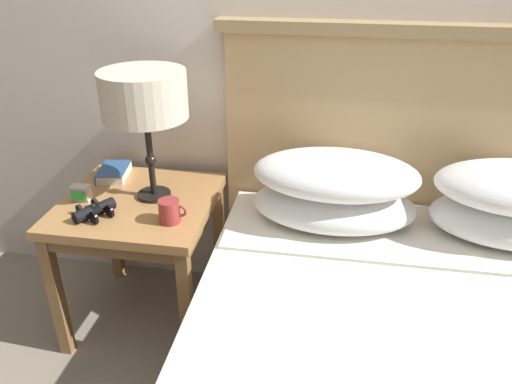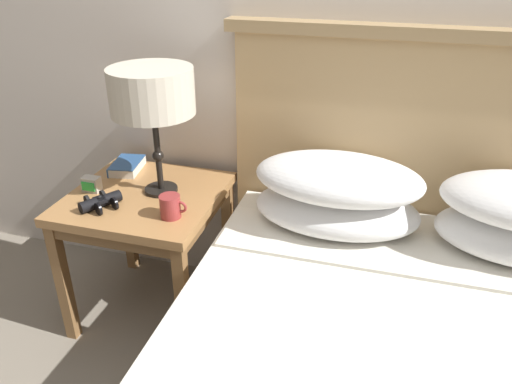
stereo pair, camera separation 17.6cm
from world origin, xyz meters
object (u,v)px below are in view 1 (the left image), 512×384
Objects in this scene: nightstand at (139,217)px; coffee_mug at (170,211)px; binoculars_pair at (95,210)px; alarm_clock at (81,193)px; book_on_nightstand at (113,172)px; bed at (426,384)px; table_lamp at (144,97)px.

coffee_mug is at bearing -37.28° from nightstand.
alarm_clock is (-0.11, 0.11, 0.01)m from binoculars_pair.
binoculars_pair is at bearing -178.80° from coffee_mug.
book_on_nightstand is (-0.17, 0.18, 0.10)m from nightstand.
bed reaches higher than binoculars_pair.
coffee_mug is at bearing 1.20° from binoculars_pair.
bed is 17.86× the size of coffee_mug.
nightstand is 3.03× the size of book_on_nightstand.
book_on_nightstand is at bearing 134.32° from nightstand.
table_lamp is 0.42m from coffee_mug.
binoculars_pair is 0.15m from alarm_clock.
nightstand is 0.32× the size of bed.
coffee_mug is (0.35, -0.32, 0.02)m from book_on_nightstand.
table_lamp is at bearing 16.23° from alarm_clock.
bed is 1.43m from book_on_nightstand.
bed is at bearing -22.01° from coffee_mug.
table_lamp reaches higher than nightstand.
alarm_clock is at bearing 160.26° from bed.
binoculars_pair is 0.28m from coffee_mug.
bed reaches higher than alarm_clock.
book_on_nightstand is at bearing 138.32° from coffee_mug.
table_lamp is at bearing 152.04° from bed.
alarm_clock is at bearing -170.01° from nightstand.
coffee_mug is at bearing 157.99° from bed.
binoculars_pair is 1.53× the size of coffee_mug.
bed is 3.74× the size of table_lamp.
table_lamp is 4.78× the size of coffee_mug.
table_lamp reaches higher than binoculars_pair.
coffee_mug is 0.40m from alarm_clock.
table_lamp is 3.11× the size of binoculars_pair.
book_on_nightstand is (-0.23, 0.14, -0.38)m from table_lamp.
alarm_clock is (-1.27, 0.45, 0.29)m from bed.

